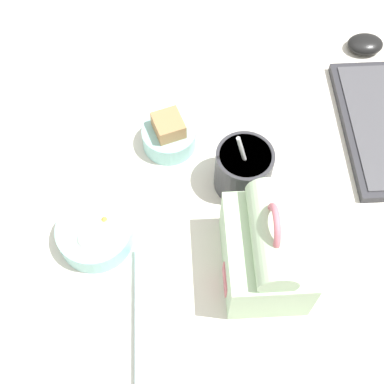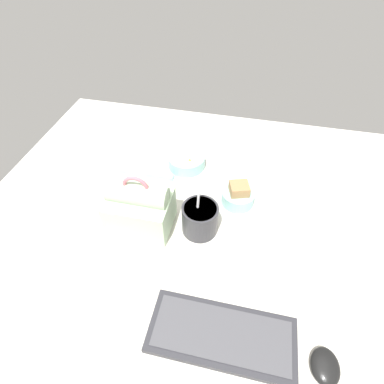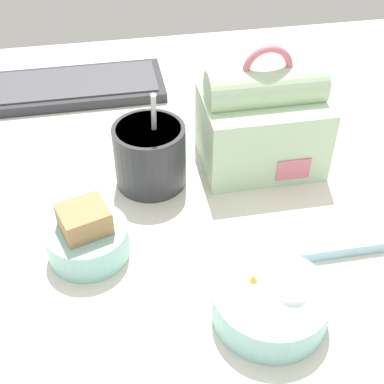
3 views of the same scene
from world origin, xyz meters
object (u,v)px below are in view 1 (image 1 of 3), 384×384
at_px(bento_bowl_sandwich, 169,135).
at_px(computer_mouse, 365,44).
at_px(soup_cup, 243,169).
at_px(chopstick_case, 143,314).
at_px(bento_bowl_snacks, 95,233).
at_px(lunch_bag, 266,250).
at_px(keyboard, 379,127).

relative_size(bento_bowl_sandwich, computer_mouse, 1.33).
relative_size(soup_cup, bento_bowl_sandwich, 1.52).
xyz_separation_m(computer_mouse, chopstick_case, (0.56, -0.48, -0.01)).
distance_m(computer_mouse, chopstick_case, 0.74).
bearing_deg(computer_mouse, chopstick_case, -40.57).
relative_size(bento_bowl_snacks, chopstick_case, 0.58).
distance_m(lunch_bag, bento_bowl_snacks, 0.29).
relative_size(keyboard, lunch_bag, 1.69).
distance_m(bento_bowl_snacks, computer_mouse, 0.70).
relative_size(lunch_bag, chopstick_case, 0.85).
bearing_deg(bento_bowl_sandwich, computer_mouse, 117.97).
relative_size(soup_cup, chopstick_case, 0.69).
bearing_deg(computer_mouse, lunch_bag, -29.75).
bearing_deg(soup_cup, chopstick_case, -37.36).
height_order(keyboard, computer_mouse, computer_mouse).
bearing_deg(bento_bowl_sandwich, bento_bowl_snacks, -34.18).
height_order(lunch_bag, bento_bowl_sandwich, lunch_bag).
bearing_deg(keyboard, lunch_bag, -43.79).
relative_size(computer_mouse, chopstick_case, 0.34).
relative_size(keyboard, chopstick_case, 1.44).
bearing_deg(soup_cup, lunch_bag, 6.04).
xyz_separation_m(keyboard, bento_bowl_snacks, (0.21, -0.54, 0.01)).
bearing_deg(lunch_bag, soup_cup, -173.96).
relative_size(bento_bowl_sandwich, bento_bowl_snacks, 0.79).
distance_m(keyboard, bento_bowl_snacks, 0.58).
bearing_deg(keyboard, bento_bowl_snacks, -69.14).
relative_size(keyboard, bento_bowl_sandwich, 3.16).
bearing_deg(keyboard, bento_bowl_sandwich, -88.39).
bearing_deg(chopstick_case, computer_mouse, 139.43).
bearing_deg(chopstick_case, lunch_bag, 109.80).
bearing_deg(bento_bowl_snacks, chopstick_case, 29.44).
bearing_deg(chopstick_case, bento_bowl_snacks, -150.56).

